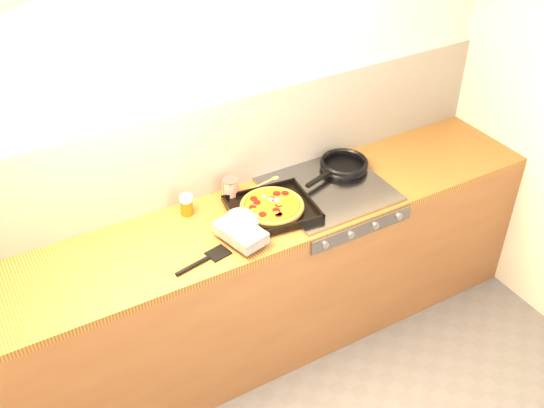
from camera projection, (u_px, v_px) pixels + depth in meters
room_shell at (224, 147)px, 3.20m from camera, size 3.20×3.20×3.20m
counter_run at (254, 283)px, 3.41m from camera, size 3.20×0.62×0.90m
stovetop at (328, 189)px, 3.32m from camera, size 0.60×0.56×0.02m
pizza_on_tray at (263, 213)px, 3.09m from camera, size 0.56×0.46×0.07m
frying_pan at (343, 165)px, 3.45m from camera, size 0.46×0.33×0.04m
tomato_can at (230, 189)px, 3.23m from camera, size 0.09×0.09×0.12m
juice_glass at (187, 205)px, 3.13m from camera, size 0.08×0.08×0.11m
wooden_spoon at (262, 185)px, 3.35m from camera, size 0.30×0.07×0.02m
black_spatula at (204, 260)px, 2.86m from camera, size 0.29×0.11×0.02m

